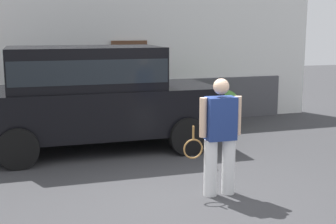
# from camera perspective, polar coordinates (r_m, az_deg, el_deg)

# --- Properties ---
(ground_plane) EXTENTS (40.00, 40.00, 0.00)m
(ground_plane) POSITION_cam_1_polar(r_m,az_deg,el_deg) (6.66, 3.11, -10.73)
(ground_plane) COLOR #38383A
(house_frontage) EXTENTS (10.83, 0.40, 3.31)m
(house_frontage) POSITION_cam_1_polar(r_m,az_deg,el_deg) (11.59, -6.59, 6.16)
(house_frontage) COLOR white
(house_frontage) RESTS_ON ground_plane
(parked_suv) EXTENTS (4.62, 2.19, 2.05)m
(parked_suv) POSITION_cam_1_polar(r_m,az_deg,el_deg) (9.16, -9.34, 2.39)
(parked_suv) COLOR black
(parked_suv) RESTS_ON ground_plane
(tennis_player_man) EXTENTS (0.89, 0.27, 1.71)m
(tennis_player_man) POSITION_cam_1_polar(r_m,az_deg,el_deg) (6.60, 6.47, -2.95)
(tennis_player_man) COLOR white
(tennis_player_man) RESTS_ON ground_plane
(potted_plant_by_porch) EXTENTS (0.68, 0.68, 0.90)m
(potted_plant_by_porch) POSITION_cam_1_polar(r_m,az_deg,el_deg) (11.28, 3.78, 0.67)
(potted_plant_by_porch) COLOR brown
(potted_plant_by_porch) RESTS_ON ground_plane
(potted_plant_secondary) EXTENTS (0.67, 0.67, 0.89)m
(potted_plant_secondary) POSITION_cam_1_polar(r_m,az_deg,el_deg) (11.50, 7.26, 0.76)
(potted_plant_secondary) COLOR #9E5638
(potted_plant_secondary) RESTS_ON ground_plane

